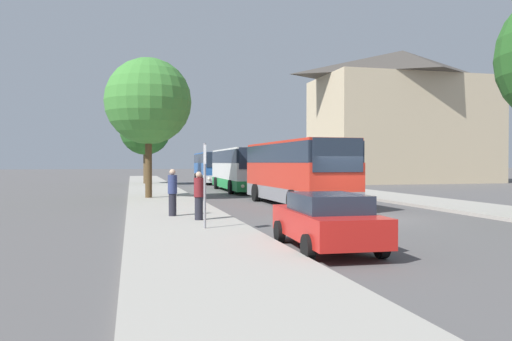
{
  "coord_description": "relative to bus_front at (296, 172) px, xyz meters",
  "views": [
    {
      "loc": [
        -8.8,
        -18.24,
        2.25
      ],
      "look_at": [
        -1.2,
        12.05,
        1.73
      ],
      "focal_mm": 35.0,
      "sensor_mm": 36.0,
      "label": 1
    }
  ],
  "objects": [
    {
      "name": "sidewalk_left",
      "position": [
        -6.52,
        -6.41,
        -1.69
      ],
      "size": [
        4.0,
        120.0,
        0.15
      ],
      "primitive_type": "cube",
      "color": "#A39E93",
      "rests_on": "ground_plane"
    },
    {
      "name": "pedestrian_waiting_far",
      "position": [
        -5.93,
        -6.58,
        -0.73
      ],
      "size": [
        0.36,
        0.36,
        1.76
      ],
      "rotation": [
        0.0,
        0.0,
        2.02
      ],
      "color": "#23232D",
      "rests_on": "sidewalk_left"
    },
    {
      "name": "sidewalk_right",
      "position": [
        7.48,
        -6.41,
        -1.69
      ],
      "size": [
        4.0,
        120.0,
        0.15
      ],
      "primitive_type": "cube",
      "color": "#A39E93",
      "rests_on": "ground_plane"
    },
    {
      "name": "parked_car_left_curb",
      "position": [
        -3.48,
        -12.76,
        -1.0
      ],
      "size": [
        2.14,
        4.35,
        1.45
      ],
      "rotation": [
        0.0,
        0.0,
        -0.05
      ],
      "color": "red",
      "rests_on": "ground_plane"
    },
    {
      "name": "bus_middle",
      "position": [
        -0.18,
        13.22,
        -0.02
      ],
      "size": [
        2.97,
        11.68,
        3.26
      ],
      "rotation": [
        0.0,
        0.0,
        -0.02
      ],
      "color": "#238942",
      "rests_on": "ground_plane"
    },
    {
      "name": "parked_car_right_near",
      "position": [
        4.43,
        5.23,
        -1.0
      ],
      "size": [
        2.05,
        4.63,
        1.47
      ],
      "rotation": [
        0.0,
        0.0,
        3.16
      ],
      "color": "black",
      "rests_on": "ground_plane"
    },
    {
      "name": "tree_left_near",
      "position": [
        -6.96,
        25.75,
        3.68
      ],
      "size": [
        4.95,
        4.95,
        7.78
      ],
      "color": "brown",
      "rests_on": "sidewalk_left"
    },
    {
      "name": "building_right_background",
      "position": [
        21.28,
        25.71,
        5.63
      ],
      "size": [
        18.94,
        10.74,
        14.78
      ],
      "color": "#C6B28E",
      "rests_on": "ground_plane"
    },
    {
      "name": "bus_stop_sign",
      "position": [
        -6.05,
        -8.94,
        0.05
      ],
      "size": [
        0.08,
        0.45,
        2.7
      ],
      "color": "gray",
      "rests_on": "sidewalk_left"
    },
    {
      "name": "ground_plane",
      "position": [
        0.48,
        -6.41,
        -1.77
      ],
      "size": [
        300.0,
        300.0,
        0.0
      ],
      "primitive_type": "plane",
      "color": "#565454",
      "rests_on": "ground"
    },
    {
      "name": "pedestrian_waiting_near",
      "position": [
        -6.75,
        -4.99,
        -0.68
      ],
      "size": [
        0.36,
        0.36,
        1.83
      ],
      "rotation": [
        0.0,
        0.0,
        2.57
      ],
      "color": "#23232D",
      "rests_on": "sidewalk_left"
    },
    {
      "name": "tree_left_far",
      "position": [
        -7.32,
        5.55,
        4.08
      ],
      "size": [
        5.1,
        5.1,
        8.26
      ],
      "color": "#513D23",
      "rests_on": "sidewalk_left"
    },
    {
      "name": "bus_rear",
      "position": [
        -0.02,
        28.44,
        -0.03
      ],
      "size": [
        3.08,
        11.86,
        3.25
      ],
      "rotation": [
        0.0,
        0.0,
        -0.03
      ],
      "color": "silver",
      "rests_on": "ground_plane"
    },
    {
      "name": "bus_front",
      "position": [
        0.0,
        0.0,
        0.0
      ],
      "size": [
        3.05,
        10.51,
        3.3
      ],
      "rotation": [
        0.0,
        0.0,
        0.03
      ],
      "color": "gray",
      "rests_on": "ground_plane"
    }
  ]
}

